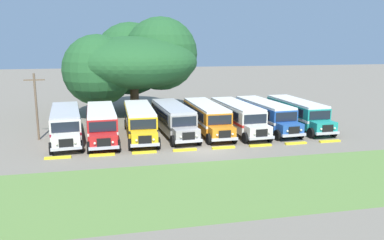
% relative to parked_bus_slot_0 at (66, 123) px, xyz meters
% --- Properties ---
extents(ground_plane, '(220.00, 220.00, 0.00)m').
position_rel_parked_bus_slot_0_xyz_m(ground_plane, '(11.68, -6.48, -1.58)').
color(ground_plane, slate).
extents(foreground_grass_strip, '(80.00, 10.02, 0.01)m').
position_rel_parked_bus_slot_0_xyz_m(foreground_grass_strip, '(11.68, -14.54, -1.58)').
color(foreground_grass_strip, olive).
rests_on(foreground_grass_strip, ground_plane).
extents(parked_bus_slot_0, '(3.56, 10.97, 2.82)m').
position_rel_parked_bus_slot_0_xyz_m(parked_bus_slot_0, '(0.00, 0.00, 0.00)').
color(parked_bus_slot_0, silver).
rests_on(parked_bus_slot_0, ground_plane).
extents(parked_bus_slot_1, '(3.02, 10.88, 2.82)m').
position_rel_parked_bus_slot_0_xyz_m(parked_bus_slot_1, '(3.24, -0.43, 0.00)').
color(parked_bus_slot_1, red).
rests_on(parked_bus_slot_1, ground_plane).
extents(parked_bus_slot_2, '(2.76, 10.85, 2.82)m').
position_rel_parked_bus_slot_0_xyz_m(parked_bus_slot_2, '(6.80, -0.24, 0.00)').
color(parked_bus_slot_2, yellow).
rests_on(parked_bus_slot_2, ground_plane).
extents(parked_bus_slot_3, '(3.27, 10.93, 2.82)m').
position_rel_parked_bus_slot_0_xyz_m(parked_bus_slot_3, '(10.12, 0.18, 0.00)').
color(parked_bus_slot_3, '#9E9993').
rests_on(parked_bus_slot_3, ground_plane).
extents(parked_bus_slot_4, '(2.93, 10.87, 2.82)m').
position_rel_parked_bus_slot_0_xyz_m(parked_bus_slot_4, '(13.53, 0.17, 0.00)').
color(parked_bus_slot_4, orange).
rests_on(parked_bus_slot_4, ground_plane).
extents(parked_bus_slot_5, '(3.18, 10.91, 2.82)m').
position_rel_parked_bus_slot_0_xyz_m(parked_bus_slot_5, '(16.68, -0.10, 0.00)').
color(parked_bus_slot_5, silver).
rests_on(parked_bus_slot_5, ground_plane).
extents(parked_bus_slot_6, '(3.35, 10.94, 2.82)m').
position_rel_parked_bus_slot_0_xyz_m(parked_bus_slot_6, '(19.86, 0.27, 0.00)').
color(parked_bus_slot_6, '#23519E').
rests_on(parked_bus_slot_6, ground_plane).
extents(parked_bus_slot_7, '(2.89, 10.87, 2.82)m').
position_rel_parked_bus_slot_0_xyz_m(parked_bus_slot_7, '(23.54, 0.32, 0.00)').
color(parked_bus_slot_7, teal).
rests_on(parked_bus_slot_7, ground_plane).
extents(curb_wheelstop_0, '(2.00, 0.36, 0.15)m').
position_rel_parked_bus_slot_0_xyz_m(curb_wheelstop_0, '(-0.08, -6.25, -1.51)').
color(curb_wheelstop_0, yellow).
rests_on(curb_wheelstop_0, ground_plane).
extents(curb_wheelstop_1, '(2.00, 0.36, 0.15)m').
position_rel_parked_bus_slot_0_xyz_m(curb_wheelstop_1, '(3.28, -6.25, -1.51)').
color(curb_wheelstop_1, yellow).
rests_on(curb_wheelstop_1, ground_plane).
extents(curb_wheelstop_2, '(2.00, 0.36, 0.15)m').
position_rel_parked_bus_slot_0_xyz_m(curb_wheelstop_2, '(6.64, -6.25, -1.51)').
color(curb_wheelstop_2, yellow).
rests_on(curb_wheelstop_2, ground_plane).
extents(curb_wheelstop_3, '(2.00, 0.36, 0.15)m').
position_rel_parked_bus_slot_0_xyz_m(curb_wheelstop_3, '(10.00, -6.25, -1.51)').
color(curb_wheelstop_3, yellow).
rests_on(curb_wheelstop_3, ground_plane).
extents(curb_wheelstop_4, '(2.00, 0.36, 0.15)m').
position_rel_parked_bus_slot_0_xyz_m(curb_wheelstop_4, '(13.36, -6.25, -1.51)').
color(curb_wheelstop_4, yellow).
rests_on(curb_wheelstop_4, ground_plane).
extents(curb_wheelstop_5, '(2.00, 0.36, 0.15)m').
position_rel_parked_bus_slot_0_xyz_m(curb_wheelstop_5, '(16.72, -6.25, -1.51)').
color(curb_wheelstop_5, yellow).
rests_on(curb_wheelstop_5, ground_plane).
extents(curb_wheelstop_6, '(2.00, 0.36, 0.15)m').
position_rel_parked_bus_slot_0_xyz_m(curb_wheelstop_6, '(20.08, -6.25, -1.51)').
color(curb_wheelstop_6, yellow).
rests_on(curb_wheelstop_6, ground_plane).
extents(curb_wheelstop_7, '(2.00, 0.36, 0.15)m').
position_rel_parked_bus_slot_0_xyz_m(curb_wheelstop_7, '(23.44, -6.25, -1.51)').
color(curb_wheelstop_7, yellow).
rests_on(curb_wheelstop_7, ground_plane).
extents(broad_shade_tree, '(16.46, 17.13, 12.06)m').
position_rel_parked_bus_slot_0_xyz_m(broad_shade_tree, '(7.26, 12.35, 5.04)').
color(broad_shade_tree, brown).
rests_on(broad_shade_tree, ground_plane).
extents(utility_pole, '(1.80, 0.20, 6.16)m').
position_rel_parked_bus_slot_0_xyz_m(utility_pole, '(-2.49, 0.29, 1.73)').
color(utility_pole, brown).
rests_on(utility_pole, ground_plane).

